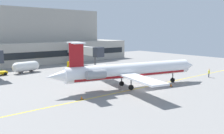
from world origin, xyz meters
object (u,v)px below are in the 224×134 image
object	(u,v)px
pushback_tractor	(73,66)
fuel_tank	(26,67)
marshaller	(209,73)
regional_jet	(130,71)

from	to	relation	value
pushback_tractor	fuel_tank	size ratio (longest dim) A/B	0.63
marshaller	fuel_tank	bearing A→B (deg)	133.38
pushback_tractor	marshaller	world-z (taller)	pushback_tractor
regional_jet	pushback_tractor	bearing A→B (deg)	84.04
regional_jet	marshaller	world-z (taller)	regional_jet
regional_jet	marshaller	distance (m)	20.68
marshaller	pushback_tractor	bearing A→B (deg)	121.18
pushback_tractor	fuel_tank	world-z (taller)	fuel_tank
pushback_tractor	marshaller	distance (m)	33.93
regional_jet	fuel_tank	size ratio (longest dim) A/B	4.39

